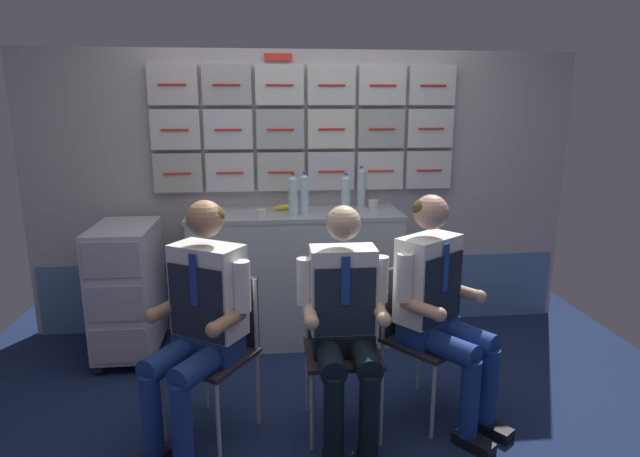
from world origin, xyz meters
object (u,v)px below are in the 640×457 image
(service_trolley, at_px, (128,288))
(snack_banana, at_px, (284,207))
(folding_chair_left, at_px, (220,336))
(folding_chair_right, at_px, (340,331))
(crew_member_right, at_px, (345,316))
(folding_chair_near_trolley, at_px, (415,322))
(crew_member_left, at_px, (199,314))
(crew_member_near_trolley, at_px, (440,300))
(water_bottle_short, at_px, (293,195))
(paper_cup_blue, at_px, (373,204))

(service_trolley, height_order, snack_banana, snack_banana)
(folding_chair_left, bearing_deg, folding_chair_right, -1.06)
(service_trolley, xyz_separation_m, crew_member_right, (1.37, -1.09, 0.18))
(service_trolley, relative_size, folding_chair_near_trolley, 1.11)
(crew_member_left, bearing_deg, folding_chair_right, 9.36)
(folding_chair_near_trolley, relative_size, snack_banana, 4.97)
(folding_chair_right, height_order, snack_banana, snack_banana)
(folding_chair_right, bearing_deg, service_trolley, 145.83)
(service_trolley, relative_size, crew_member_right, 0.76)
(folding_chair_left, xyz_separation_m, crew_member_near_trolley, (1.20, -0.06, 0.18))
(folding_chair_near_trolley, xyz_separation_m, water_bottle_short, (-0.64, 0.91, 0.60))
(crew_member_left, height_order, water_bottle_short, crew_member_left)
(crew_member_right, xyz_separation_m, water_bottle_short, (-0.20, 1.15, 0.44))
(crew_member_left, bearing_deg, folding_chair_near_trolley, 9.72)
(crew_member_right, relative_size, water_bottle_short, 4.16)
(folding_chair_right, bearing_deg, folding_chair_near_trolley, 10.31)
(crew_member_left, height_order, crew_member_near_trolley, crew_member_left)
(folding_chair_right, xyz_separation_m, snack_banana, (-0.26, 1.19, 0.48))
(service_trolley, relative_size, folding_chair_left, 1.11)
(folding_chair_right, relative_size, folding_chair_near_trolley, 1.00)
(paper_cup_blue, bearing_deg, snack_banana, 179.55)
(folding_chair_left, xyz_separation_m, crew_member_right, (0.66, -0.17, 0.16))
(service_trolley, xyz_separation_m, folding_chair_near_trolley, (1.81, -0.85, 0.02))
(water_bottle_short, bearing_deg, folding_chair_left, -115.21)
(crew_member_left, height_order, snack_banana, crew_member_left)
(crew_member_near_trolley, bearing_deg, crew_member_left, -176.65)
(crew_member_left, distance_m, crew_member_right, 0.74)
(water_bottle_short, bearing_deg, service_trolley, -177.18)
(crew_member_right, relative_size, crew_member_near_trolley, 0.98)
(snack_banana, bearing_deg, folding_chair_near_trolley, -57.71)
(crew_member_near_trolley, distance_m, water_bottle_short, 1.34)
(crew_member_right, relative_size, paper_cup_blue, 16.50)
(folding_chair_near_trolley, bearing_deg, crew_member_right, -151.39)
(folding_chair_right, relative_size, crew_member_near_trolley, 0.67)
(crew_member_right, bearing_deg, service_trolley, 141.39)
(crew_member_left, distance_m, snack_banana, 1.43)
(folding_chair_left, relative_size, folding_chair_near_trolley, 1.00)
(service_trolley, relative_size, crew_member_near_trolley, 0.74)
(folding_chair_left, relative_size, crew_member_near_trolley, 0.67)
(folding_chair_left, bearing_deg, crew_member_near_trolley, -2.85)
(service_trolley, xyz_separation_m, folding_chair_left, (0.71, -0.92, 0.02))
(crew_member_left, bearing_deg, paper_cup_blue, 48.35)
(folding_chair_near_trolley, xyz_separation_m, crew_member_near_trolley, (0.10, -0.13, 0.18))
(snack_banana, bearing_deg, crew_member_right, -79.34)
(crew_member_near_trolley, bearing_deg, folding_chair_near_trolley, 126.66)
(folding_chair_right, bearing_deg, crew_member_right, -90.77)
(crew_member_right, xyz_separation_m, folding_chair_near_trolley, (0.45, 0.24, -0.16))
(water_bottle_short, height_order, snack_banana, water_bottle_short)
(folding_chair_left, bearing_deg, service_trolley, 127.72)
(folding_chair_right, distance_m, crew_member_near_trolley, 0.57)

